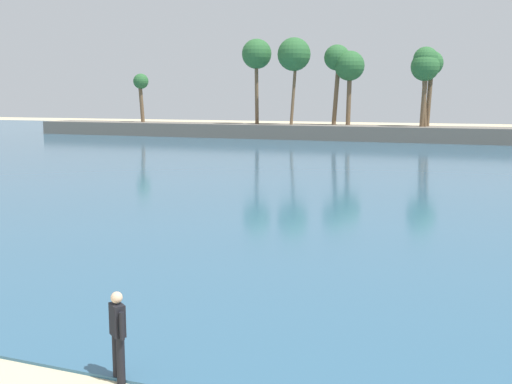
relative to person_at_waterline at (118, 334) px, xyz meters
The scene contains 3 objects.
sea 52.97m from the person_at_waterline, 89.44° to the left, with size 220.00×105.96×0.06m, color #33607F.
palm_headland 66.01m from the person_at_waterline, 89.48° to the left, with size 111.40×6.09×12.41m.
person_at_waterline is the anchor object (origin of this frame).
Camera 1 is at (5.74, -2.92, 5.03)m, focal length 44.19 mm.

